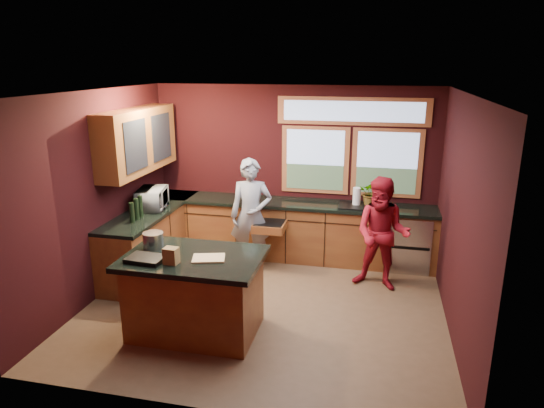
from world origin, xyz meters
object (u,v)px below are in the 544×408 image
(person_grey, at_px, (251,215))
(person_red, at_px, (382,234))
(cutting_board, at_px, (209,258))
(island, at_px, (195,294))
(stock_pot, at_px, (153,240))

(person_grey, distance_m, person_red, 1.92)
(person_red, relative_size, cutting_board, 4.50)
(island, height_order, person_grey, person_grey)
(island, xyz_separation_m, stock_pot, (-0.55, 0.15, 0.56))
(cutting_board, xyz_separation_m, stock_pot, (-0.75, 0.20, 0.08))
(person_red, distance_m, stock_pot, 3.03)
(island, height_order, person_red, person_red)
(stock_pot, bearing_deg, person_red, 29.51)
(island, bearing_deg, person_red, 38.24)
(island, height_order, cutting_board, cutting_board)
(island, relative_size, person_red, 0.98)
(person_red, bearing_deg, person_grey, -175.25)
(person_red, xyz_separation_m, stock_pot, (-2.63, -1.49, 0.25))
(person_red, height_order, stock_pot, person_red)
(island, xyz_separation_m, person_red, (2.08, 1.64, 0.31))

